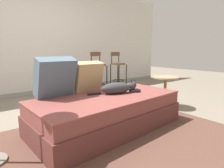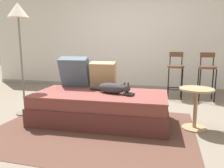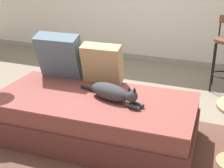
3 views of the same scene
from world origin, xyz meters
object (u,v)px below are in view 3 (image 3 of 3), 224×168
at_px(couch, 94,117).
at_px(cat, 112,93).
at_px(throw_pillow_middle, 102,64).
at_px(throw_pillow_corner, 60,56).

relative_size(couch, cat, 2.72).
relative_size(throw_pillow_middle, cat, 0.59).
height_order(throw_pillow_middle, cat, throw_pillow_middle).
xyz_separation_m(throw_pillow_corner, throw_pillow_middle, (0.48, 0.02, -0.04)).
bearing_deg(couch, throw_pillow_corner, 147.83).
distance_m(couch, cat, 0.35).
relative_size(throw_pillow_corner, throw_pillow_middle, 1.17).
bearing_deg(cat, throw_pillow_middle, 125.94).
bearing_deg(throw_pillow_corner, cat, -24.21).
bearing_deg(couch, throw_pillow_middle, 100.02).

